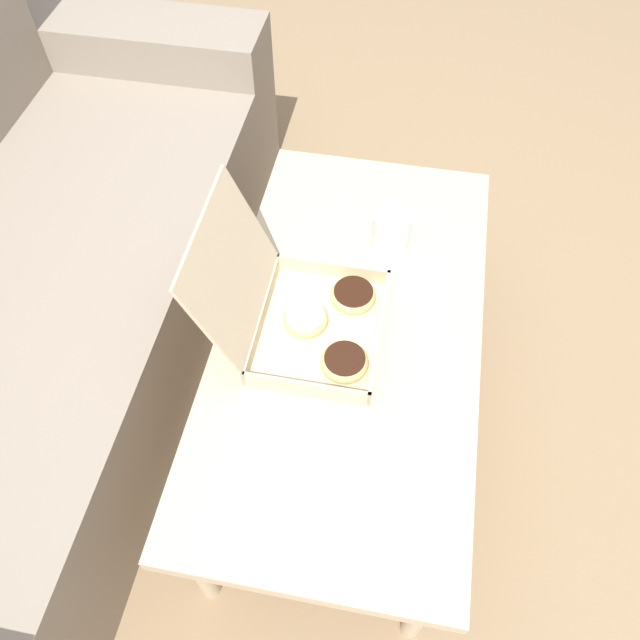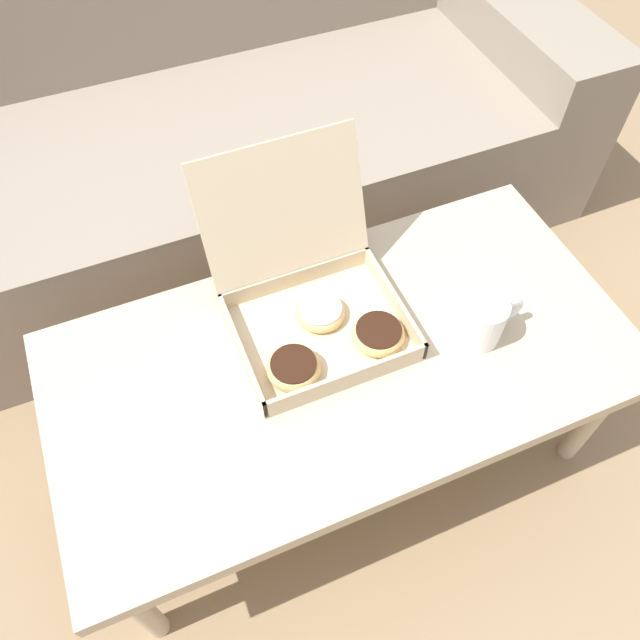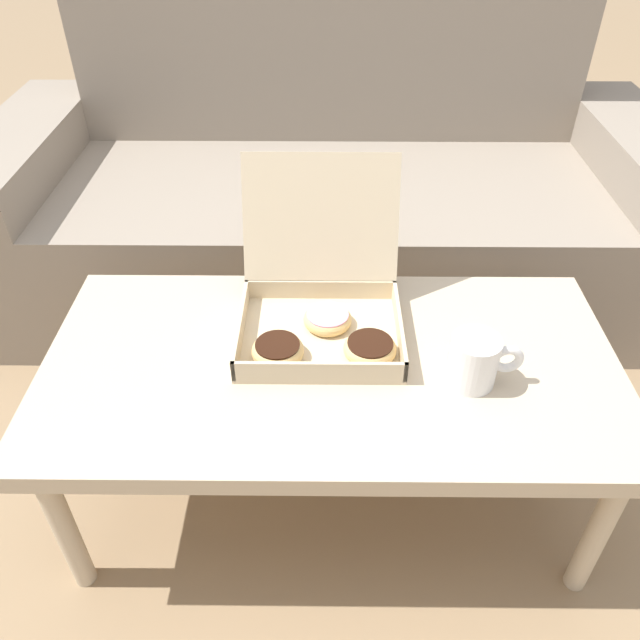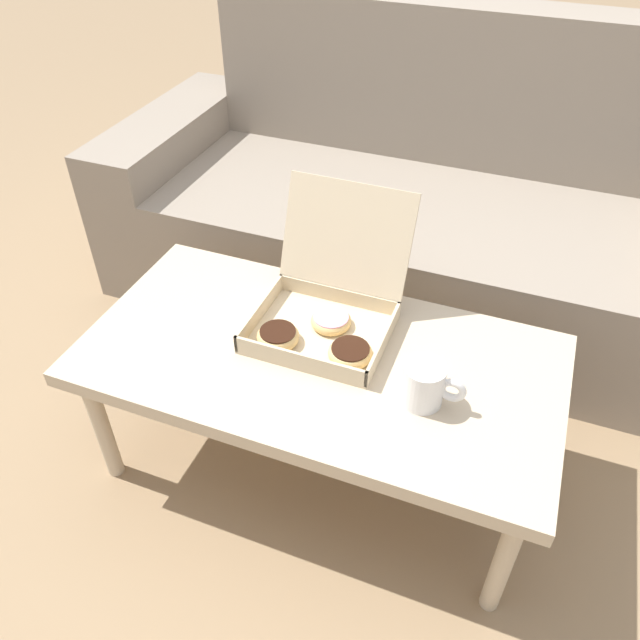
% 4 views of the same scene
% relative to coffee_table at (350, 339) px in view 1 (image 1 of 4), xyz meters
% --- Properties ---
extents(ground_plane, '(12.00, 12.00, 0.00)m').
position_rel_coffee_table_xyz_m(ground_plane, '(0.00, 0.08, -0.38)').
color(ground_plane, '#937756').
extents(coffee_table, '(1.17, 0.60, 0.42)m').
position_rel_coffee_table_xyz_m(coffee_table, '(0.00, 0.00, 0.00)').
color(coffee_table, '#C6B293').
rests_on(coffee_table, ground_plane).
extents(pastry_box, '(0.34, 0.38, 0.31)m').
position_rel_coffee_table_xyz_m(pastry_box, '(-0.02, 0.09, 0.10)').
color(pastry_box, beige).
rests_on(pastry_box, coffee_table).
extents(coffee_mug, '(0.14, 0.09, 0.10)m').
position_rel_coffee_table_xyz_m(coffee_mug, '(0.27, -0.06, 0.09)').
color(coffee_mug, white).
rests_on(coffee_mug, coffee_table).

